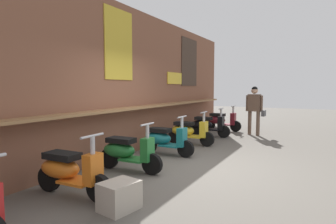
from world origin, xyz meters
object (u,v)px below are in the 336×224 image
scooter_maroon (221,120)px  scooter_yellow (188,131)px  scooter_orange (68,170)px  merchandise_crate (119,196)px  scooter_teal (164,139)px  scooter_green (126,151)px  shopper_with_handbag (255,106)px  scooter_black (207,125)px

scooter_maroon → scooter_yellow: bearing=-90.2°
scooter_orange → merchandise_crate: 1.03m
scooter_teal → scooter_maroon: size_ratio=1.00×
scooter_maroon → merchandise_crate: scooter_maroon is taller
scooter_orange → scooter_green: size_ratio=1.00×
scooter_teal → shopper_with_handbag: (3.99, -1.34, 0.63)m
scooter_teal → merchandise_crate: bearing=-72.3°
scooter_teal → scooter_maroon: bearing=89.5°
scooter_yellow → shopper_with_handbag: (2.56, -1.34, 0.63)m
scooter_black → scooter_maroon: (1.48, 0.00, 0.00)m
scooter_orange → merchandise_crate: size_ratio=2.85×
scooter_orange → scooter_black: bearing=88.4°
scooter_black → merchandise_crate: bearing=-82.1°
scooter_green → merchandise_crate: bearing=-58.5°
scooter_teal → scooter_yellow: 1.43m
scooter_orange → scooter_black: size_ratio=1.00×
merchandise_crate → scooter_yellow: bearing=12.6°
scooter_teal → shopper_with_handbag: 4.25m
scooter_green → scooter_yellow: (2.96, 0.00, 0.00)m
scooter_orange → shopper_with_handbag: bearing=77.5°
scooter_green → scooter_maroon: (5.98, 0.00, 0.00)m
scooter_black → shopper_with_handbag: size_ratio=0.84×
scooter_teal → scooter_maroon: (4.45, 0.00, 0.00)m
scooter_teal → scooter_black: bearing=89.5°
scooter_orange → scooter_maroon: (7.45, 0.00, 0.00)m
scooter_yellow → merchandise_crate: 4.60m
scooter_orange → scooter_yellow: same height
scooter_orange → scooter_maroon: 7.45m
scooter_black → scooter_green: bearing=-91.5°
scooter_green → shopper_with_handbag: (5.52, -1.34, 0.63)m
scooter_yellow → merchandise_crate: (-4.49, -1.01, -0.20)m
scooter_orange → shopper_with_handbag: (6.98, -1.34, 0.63)m
scooter_orange → scooter_black: 5.97m
shopper_with_handbag → merchandise_crate: (-7.04, 0.34, -0.82)m
scooter_green → scooter_teal: 1.53m
scooter_orange → scooter_teal: bearing=88.4°
scooter_orange → scooter_teal: (2.99, 0.00, 0.00)m
merchandise_crate → scooter_green: bearing=33.3°
scooter_teal → scooter_yellow: size_ratio=1.00×
scooter_yellow → shopper_with_handbag: shopper_with_handbag is taller
scooter_orange → merchandise_crate: scooter_orange is taller
scooter_yellow → scooter_black: same height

